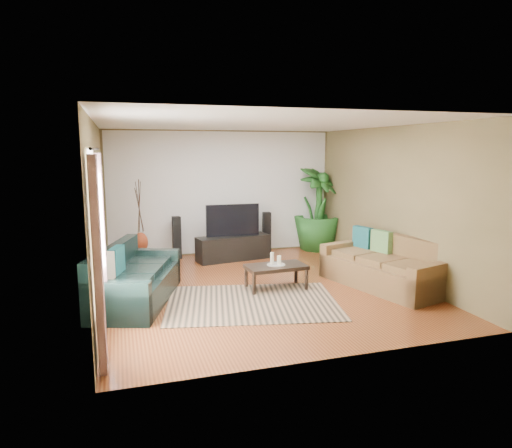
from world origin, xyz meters
name	(u,v)px	position (x,y,z in m)	size (l,w,h in m)	color
floor	(259,287)	(0.00, 0.00, 0.00)	(5.50, 5.50, 0.00)	brown
ceiling	(260,123)	(0.00, 0.00, 2.70)	(5.50, 5.50, 0.00)	white
wall_back	(222,193)	(0.00, 2.75, 1.35)	(5.00, 5.00, 0.00)	brown
wall_front	(337,239)	(0.00, -2.75, 1.35)	(5.00, 5.00, 0.00)	brown
wall_left	(98,214)	(-2.50, 0.00, 1.35)	(5.50, 5.50, 0.00)	brown
wall_right	(393,203)	(2.50, 0.00, 1.35)	(5.50, 5.50, 0.00)	brown
backwall_panel	(222,193)	(0.00, 2.74, 1.35)	(4.90, 4.90, 0.00)	white
window_pane	(95,229)	(-2.48, -1.60, 1.40)	(1.80, 1.80, 0.00)	white
curtain_near	(98,265)	(-2.43, -2.35, 1.15)	(0.08, 0.35, 2.20)	gray
curtain_far	(102,238)	(-2.43, -0.85, 1.15)	(0.08, 0.35, 2.20)	gray
curtain_rod	(95,149)	(-2.43, -1.60, 2.30)	(0.03, 0.03, 1.90)	black
sofa_left	(137,274)	(-1.99, -0.14, 0.42)	(2.11, 0.90, 0.85)	black
sofa_right	(383,262)	(1.99, -0.55, 0.42)	(2.12, 0.95, 0.85)	brown
area_rug	(252,302)	(-0.34, -0.71, 0.01)	(2.55, 1.80, 0.01)	#9D7B5C
coffee_table	(276,277)	(0.25, -0.13, 0.20)	(0.98, 0.54, 0.40)	black
candle_tray	(276,265)	(0.25, -0.13, 0.41)	(0.30, 0.30, 0.01)	gray
candle_tall	(272,258)	(0.19, -0.10, 0.51)	(0.06, 0.06, 0.20)	beige
candle_mid	(279,260)	(0.29, -0.17, 0.49)	(0.06, 0.06, 0.15)	white
candle_short	(279,259)	(0.32, -0.07, 0.48)	(0.06, 0.06, 0.12)	white
tv_stand	(233,248)	(0.05, 2.02, 0.25)	(1.53, 0.46, 0.51)	black
television	(233,220)	(0.05, 2.04, 0.84)	(1.12, 0.06, 0.66)	black
speaker_left	(177,238)	(-1.05, 2.50, 0.45)	(0.16, 0.18, 0.90)	black
speaker_right	(267,232)	(0.95, 2.50, 0.45)	(0.16, 0.18, 0.91)	black
potted_plant	(318,208)	(2.16, 2.44, 0.96)	(1.07, 1.07, 1.91)	#1B4E1A
plant_pot	(317,243)	(2.16, 2.44, 0.14)	(0.35, 0.35, 0.27)	black
pedestal	(141,257)	(-1.82, 2.12, 0.16)	(0.32, 0.32, 0.32)	gray
vase	(141,242)	(-1.82, 2.12, 0.46)	(0.29, 0.29, 0.41)	maroon
side_table	(137,270)	(-1.95, 0.80, 0.24)	(0.46, 0.46, 0.48)	brown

